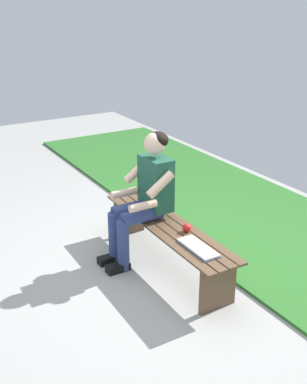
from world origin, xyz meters
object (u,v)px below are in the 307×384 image
bench_near (168,234)px  book_open (198,248)px  apple (187,228)px  person_seated (145,193)px

bench_near → book_open: (-0.52, 0.03, 0.11)m
bench_near → apple: 0.26m
bench_near → book_open: book_open is taller
bench_near → apple: apple is taller
bench_near → apple: bearing=-162.8°
bench_near → book_open: 0.53m
bench_near → person_seated: size_ratio=1.45×
apple → book_open: apple is taller
person_seated → bench_near: bearing=-157.7°
person_seated → book_open: (-0.76, -0.06, -0.23)m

